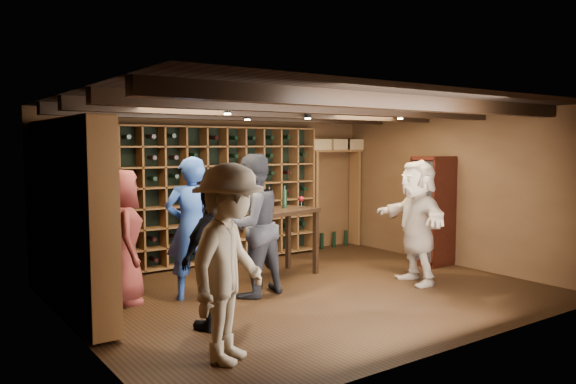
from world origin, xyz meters
TOP-DOWN VIEW (x-y plane):
  - ground at (0.00, 0.00)m, footprint 6.00×6.00m
  - room_shell at (0.00, 0.05)m, footprint 6.00×6.00m
  - wine_rack_back at (-0.52, 2.33)m, footprint 4.65×0.30m
  - wine_rack_left at (-2.83, 0.82)m, footprint 0.30×2.65m
  - crate_shelf at (2.41, 2.32)m, footprint 1.20×0.32m
  - display_cabinet at (2.71, 0.20)m, footprint 0.55×0.50m
  - man_blue_shirt at (-1.41, 0.57)m, footprint 0.77×0.64m
  - man_grey_suit at (-0.71, 0.26)m, footprint 1.02×0.87m
  - guest_red_floral at (-2.21, 0.87)m, footprint 0.65×0.88m
  - guest_woman_black at (-1.72, -0.63)m, footprint 0.98×0.65m
  - guest_khaki at (-2.04, -1.52)m, footprint 1.34×1.22m
  - guest_beige at (1.57, -0.49)m, footprint 0.96×1.71m
  - tasting_table at (0.07, 0.89)m, footprint 1.46×0.96m

SIDE VIEW (x-z plane):
  - ground at x=0.00m, z-range 0.00..0.00m
  - guest_woman_black at x=-1.72m, z-range 0.00..1.54m
  - guest_red_floral at x=-2.21m, z-range 0.00..1.67m
  - display_cabinet at x=2.71m, z-range -0.02..1.73m
  - guest_beige at x=1.57m, z-range 0.00..1.76m
  - tasting_table at x=0.07m, z-range 0.23..1.53m
  - guest_khaki at x=-2.04m, z-range 0.00..1.80m
  - man_blue_shirt at x=-1.41m, z-range 0.00..1.82m
  - man_grey_suit at x=-0.71m, z-range 0.00..1.85m
  - wine_rack_back at x=-0.52m, z-range 0.05..2.25m
  - wine_rack_left at x=-2.83m, z-range 0.05..2.25m
  - crate_shelf at x=2.41m, z-range 0.54..2.60m
  - room_shell at x=0.00m, z-range -0.58..5.42m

